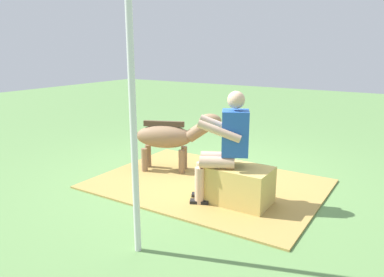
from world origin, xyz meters
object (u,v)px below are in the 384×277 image
(person_seated, at_px, (225,143))
(tent_pole_left, at_px, (134,130))
(pony_standing, at_px, (170,137))
(hay_bale, at_px, (238,185))

(person_seated, relative_size, tent_pole_left, 0.59)
(pony_standing, bearing_deg, tent_pole_left, 117.67)
(pony_standing, bearing_deg, person_seated, 154.12)
(hay_bale, relative_size, tent_pole_left, 0.34)
(person_seated, bearing_deg, tent_pole_left, 82.81)
(person_seated, bearing_deg, pony_standing, -25.88)
(hay_bale, height_order, person_seated, person_seated)
(tent_pole_left, bearing_deg, person_seated, -97.19)
(person_seated, relative_size, pony_standing, 1.05)
(tent_pole_left, bearing_deg, pony_standing, -62.33)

